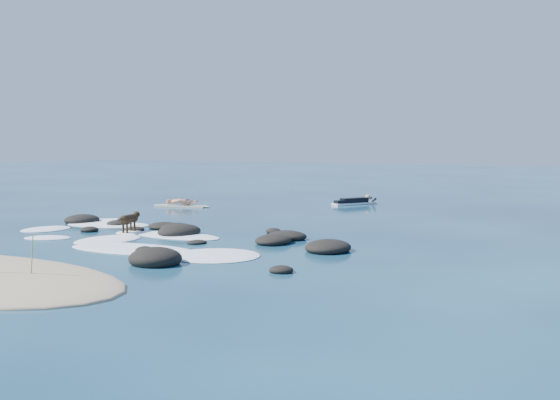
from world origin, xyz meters
The scene contains 6 objects.
ground centered at (0.00, 0.00, 0.00)m, with size 160.00×160.00×0.00m, color #0A2642.
reef_rocks centered at (0.41, -1.19, 0.10)m, with size 14.12×7.35×0.57m.
breaking_foam centered at (-0.75, -1.68, 0.01)m, with size 10.61×7.02×0.12m.
standing_surfer_rig centered at (-5.46, 7.42, 0.66)m, with size 2.95×1.01×1.69m.
paddling_surfer_rig centered at (1.61, 12.53, 0.16)m, with size 1.92×2.51×0.47m.
dog centered at (-1.46, -0.88, 0.50)m, with size 0.35×1.20×0.76m.
Camera 1 is at (12.85, -17.19, 2.99)m, focal length 40.00 mm.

